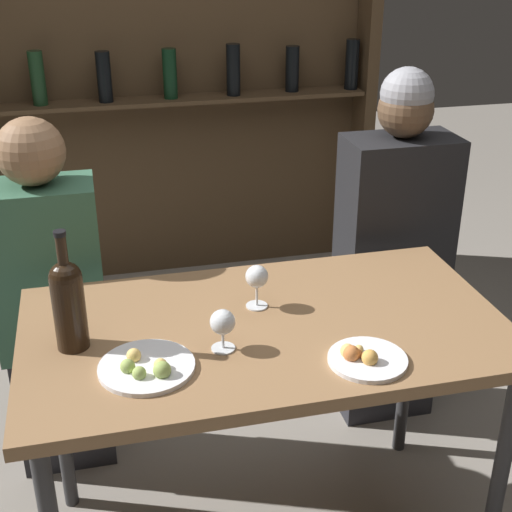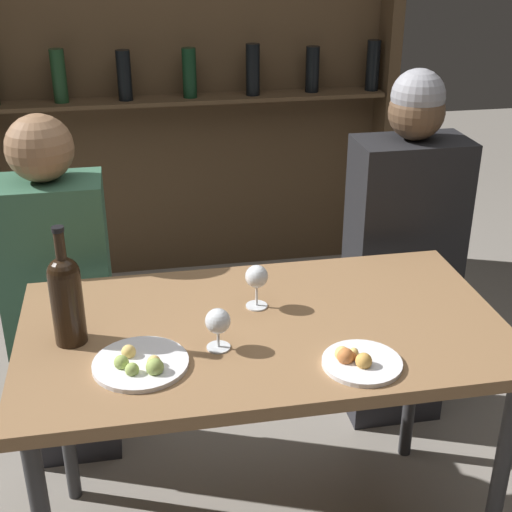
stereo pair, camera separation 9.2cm
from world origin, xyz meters
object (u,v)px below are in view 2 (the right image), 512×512
object	(u,v)px
wine_bottle	(66,296)
food_plate_1	(140,363)
food_plate_0	(359,361)
seated_person_left	(60,304)
wine_glass_0	(258,278)
wine_glass_1	(218,323)
seated_person_right	(402,263)

from	to	relation	value
wine_bottle	food_plate_1	world-z (taller)	wine_bottle
wine_bottle	food_plate_0	bearing A→B (deg)	-19.11
food_plate_0	food_plate_1	distance (m)	0.52
food_plate_0	seated_person_left	bearing A→B (deg)	134.32
wine_glass_0	wine_glass_1	xyz separation A→B (m)	(-0.14, -0.19, -0.01)
wine_glass_1	food_plate_1	xyz separation A→B (m)	(-0.19, -0.05, -0.06)
wine_bottle	seated_person_left	bearing A→B (deg)	98.64
food_plate_1	wine_glass_0	bearing A→B (deg)	35.97
seated_person_left	seated_person_right	world-z (taller)	seated_person_right
wine_glass_0	wine_glass_1	bearing A→B (deg)	-125.58
wine_bottle	seated_person_left	xyz separation A→B (m)	(-0.08, 0.55, -0.32)
wine_bottle	seated_person_right	xyz separation A→B (m)	(1.11, 0.55, -0.27)
seated_person_right	food_plate_0	bearing A→B (deg)	-118.42
wine_glass_0	food_plate_1	distance (m)	0.42
wine_glass_1	seated_person_left	bearing A→B (deg)	124.50
wine_glass_1	wine_glass_0	bearing A→B (deg)	54.42
wine_glass_1	seated_person_right	size ratio (longest dim) A/B	0.08
seated_person_left	wine_glass_0	bearing A→B (deg)	-38.20
wine_bottle	food_plate_0	size ratio (longest dim) A/B	1.63
wine_glass_1	food_plate_0	size ratio (longest dim) A/B	0.57
wine_glass_1	seated_person_right	bearing A→B (deg)	41.02
wine_bottle	food_plate_0	distance (m)	0.73
wine_glass_0	food_plate_1	world-z (taller)	wine_glass_0
food_plate_1	seated_person_left	xyz separation A→B (m)	(-0.25, 0.70, -0.20)
wine_bottle	seated_person_left	world-z (taller)	seated_person_left
wine_glass_0	food_plate_0	size ratio (longest dim) A/B	0.65
wine_glass_1	seated_person_left	size ratio (longest dim) A/B	0.09
wine_glass_1	wine_bottle	bearing A→B (deg)	164.52
food_plate_0	wine_glass_0	bearing A→B (deg)	119.44
wine_bottle	wine_glass_1	xyz separation A→B (m)	(0.36, -0.10, -0.06)
food_plate_1	seated_person_right	xyz separation A→B (m)	(0.94, 0.70, -0.15)
wine_bottle	wine_glass_1	world-z (taller)	wine_bottle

